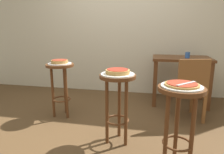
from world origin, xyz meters
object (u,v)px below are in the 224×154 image
Objects in this scene: pizza_middle at (118,71)px; serving_plate_middle at (118,74)px; serving_plate_foreground at (182,86)px; pizza_foreground at (182,84)px; serving_plate_leftside at (60,64)px; stool_middle at (117,94)px; dining_table at (181,66)px; pizza_leftside at (60,61)px; stool_leftside at (61,78)px; stool_foreground at (180,111)px; cup_near_edge at (188,55)px; pizza_server_knife at (186,83)px; wooden_chair at (189,87)px.

serving_plate_middle is at bearing -90.00° from pizza_middle.
serving_plate_middle is (-0.58, 0.35, 0.00)m from serving_plate_foreground.
pizza_foreground is 0.87× the size of serving_plate_leftside.
stool_middle is at bearing 149.29° from pizza_foreground.
stool_middle is 1.61m from dining_table.
pizza_leftside reaches higher than stool_middle.
serving_plate_middle is 0.46× the size of stool_leftside.
serving_plate_leftside is at bearing 149.88° from stool_foreground.
dining_table reaches higher than stool_leftside.
pizza_leftside is (-1.48, 0.86, 0.03)m from serving_plate_foreground.
cup_near_edge is (1.75, 0.81, 0.04)m from pizza_leftside.
cup_near_edge reaches higher than stool_foreground.
pizza_server_knife is (0.61, -0.37, 0.00)m from pizza_middle.
stool_middle is at bearing -29.73° from serving_plate_leftside.
serving_plate_middle is at bearing -138.39° from wooden_chair.
serving_plate_foreground is 0.39× the size of wooden_chair.
serving_plate_foreground is 0.68m from pizza_middle.
pizza_foreground is 0.72m from stool_middle.
serving_plate_foreground is 1.33× the size of pizza_middle.
serving_plate_foreground is 1.77m from dining_table.
serving_plate_middle is at bearing -90.00° from stool_middle.
serving_plate_leftside is at bearing 149.88° from serving_plate_foreground.
cup_near_edge is (0.28, 1.66, 0.27)m from stool_foreground.
serving_plate_foreground is 0.44× the size of stool_middle.
pizza_leftside is 1.91m from dining_table.
pizza_middle is (-0.58, 0.35, 0.24)m from stool_foreground.
pizza_middle is 0.79× the size of serving_plate_leftside.
serving_plate_middle is (-0.58, 0.35, 0.21)m from stool_foreground.
cup_near_edge is (0.86, 1.31, 0.04)m from pizza_middle.
stool_middle is 0.24m from pizza_middle.
dining_table is at bearing 83.38° from pizza_foreground.
pizza_foreground is 1.69m from cup_near_edge.
dining_table is at bearing 92.85° from wooden_chair.
stool_foreground is at bearing -102.43° from wooden_chair.
pizza_foreground is 2.94× the size of cup_near_edge.
pizza_foreground is at bearing -30.71° from stool_middle.
stool_middle is at bearing 90.00° from pizza_middle.
pizza_middle and pizza_leftside have the same top height.
stool_foreground is 0.72m from pizza_middle.
dining_table is at bearing 28.14° from serving_plate_leftside.
pizza_middle reaches higher than stool_middle.
serving_plate_foreground is 0.36× the size of dining_table.
cup_near_edge is (0.86, 1.31, 0.07)m from serving_plate_middle.
serving_plate_middle reaches higher than stool_leftside.
serving_plate_middle is (0.00, -0.00, 0.21)m from stool_middle.
dining_table is (0.20, 1.75, 0.08)m from stool_foreground.
pizza_middle reaches higher than dining_table.
pizza_middle is 1.14m from wooden_chair.
stool_middle is at bearing 90.00° from serving_plate_middle.
pizza_leftside reaches higher than pizza_foreground.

